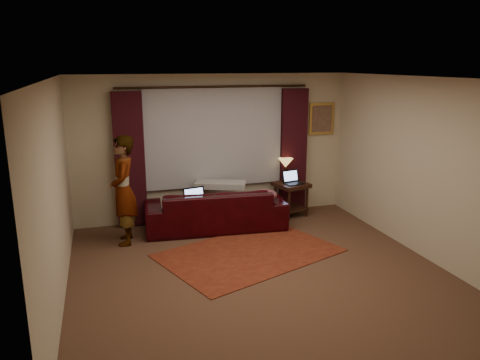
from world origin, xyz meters
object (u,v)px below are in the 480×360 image
(end_table, at_px, (291,199))
(tiffany_lamp, at_px, (285,170))
(laptop_sofa, at_px, (197,197))
(laptop_table, at_px, (294,178))
(sofa, at_px, (215,201))
(person, at_px, (123,190))

(end_table, relative_size, tiffany_lamp, 1.41)
(laptop_sofa, bearing_deg, laptop_table, -2.20)
(sofa, xyz_separation_m, tiffany_lamp, (1.44, 0.39, 0.37))
(laptop_sofa, bearing_deg, end_table, 0.17)
(person, bearing_deg, laptop_sofa, 99.57)
(laptop_sofa, bearing_deg, person, 174.12)
(sofa, distance_m, end_table, 1.55)
(sofa, relative_size, laptop_table, 6.62)
(tiffany_lamp, relative_size, laptop_table, 1.24)
(laptop_sofa, xyz_separation_m, end_table, (1.85, 0.39, -0.30))
(person, bearing_deg, sofa, 102.67)
(tiffany_lamp, distance_m, person, 3.03)
(laptop_sofa, height_order, tiffany_lamp, tiffany_lamp)
(sofa, relative_size, end_table, 3.79)
(laptop_sofa, distance_m, person, 1.22)
(tiffany_lamp, bearing_deg, laptop_table, -62.64)
(sofa, bearing_deg, laptop_sofa, 24.32)
(sofa, xyz_separation_m, person, (-1.52, -0.24, 0.38))
(laptop_table, bearing_deg, end_table, 90.94)
(sofa, distance_m, laptop_sofa, 0.38)
(tiffany_lamp, relative_size, person, 0.26)
(laptop_table, height_order, person, person)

